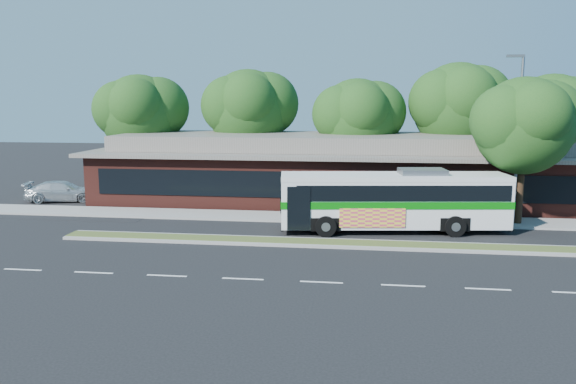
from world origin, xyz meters
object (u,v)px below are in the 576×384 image
object	(u,v)px
lamp_post	(518,135)
transit_bus	(394,197)
sidewalk_tree	(530,123)
sedan	(63,191)

from	to	relation	value
lamp_post	transit_bus	xyz separation A→B (m)	(-6.46, -2.19, -3.09)
lamp_post	transit_bus	bearing A→B (deg)	-161.23
transit_bus	sidewalk_tree	size ratio (longest dim) A/B	1.48
lamp_post	sedan	bearing A→B (deg)	172.46
lamp_post	transit_bus	world-z (taller)	lamp_post
lamp_post	transit_bus	size ratio (longest dim) A/B	0.77
lamp_post	sidewalk_tree	world-z (taller)	lamp_post
sedan	transit_bus	bearing A→B (deg)	-120.13
transit_bus	sidewalk_tree	xyz separation A→B (m)	(7.15, 2.52, 3.69)
transit_bus	lamp_post	bearing A→B (deg)	11.25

